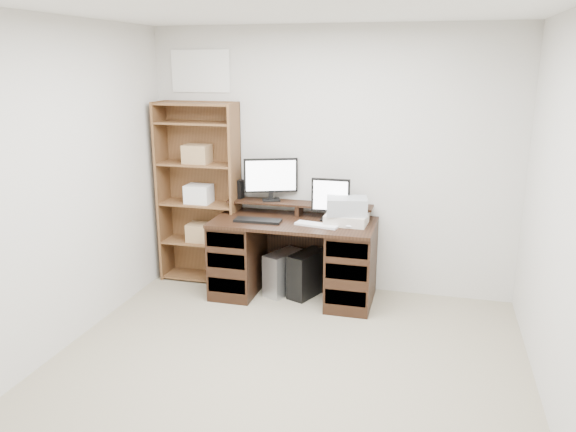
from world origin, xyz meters
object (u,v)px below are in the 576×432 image
at_px(desk, 294,257).
at_px(tower_black, 307,274).
at_px(tower_silver, 283,273).
at_px(printer, 346,219).
at_px(monitor_small, 331,198).
at_px(bookshelf, 200,192).
at_px(monitor_wide, 271,177).

height_order(desk, tower_black, desk).
bearing_deg(tower_silver, printer, 20.67).
xyz_separation_m(monitor_small, bookshelf, (-1.34, 0.10, -0.04)).
bearing_deg(monitor_wide, tower_black, -44.41).
bearing_deg(monitor_wide, monitor_small, -32.62).
height_order(tower_silver, tower_black, tower_black).
height_order(monitor_small, tower_silver, monitor_small).
relative_size(tower_black, bookshelf, 0.26).
xyz_separation_m(monitor_small, tower_silver, (-0.43, -0.06, -0.76)).
height_order(monitor_wide, bookshelf, bookshelf).
height_order(desk, tower_silver, desk).
height_order(monitor_wide, monitor_small, monitor_wide).
bearing_deg(monitor_wide, tower_silver, -68.33).
relative_size(tower_silver, bookshelf, 0.23).
distance_m(printer, tower_black, 0.69).
xyz_separation_m(monitor_small, tower_black, (-0.20, -0.05, -0.75)).
height_order(desk, monitor_small, monitor_small).
distance_m(monitor_wide, monitor_small, 0.64).
distance_m(monitor_small, printer, 0.26).
relative_size(desk, tower_silver, 3.64).
distance_m(monitor_small, bookshelf, 1.35).
bearing_deg(tower_silver, monitor_small, 32.73).
bearing_deg(tower_black, monitor_wide, 178.98).
height_order(desk, monitor_wide, monitor_wide).
xyz_separation_m(desk, tower_silver, (-0.12, 0.05, -0.18)).
relative_size(monitor_wide, bookshelf, 0.27).
distance_m(monitor_wide, printer, 0.86).
relative_size(desk, monitor_small, 3.87).
bearing_deg(monitor_wide, printer, -37.40).
bearing_deg(printer, tower_silver, 178.52).
xyz_separation_m(monitor_wide, tower_silver, (0.17, -0.19, -0.89)).
bearing_deg(bookshelf, tower_black, -7.60).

